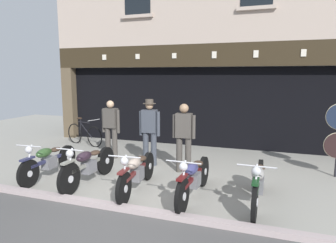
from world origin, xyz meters
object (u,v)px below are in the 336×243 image
motorcycle_center_left (88,165)px  motorcycle_center_right (194,177)px  shopkeeper_center (150,129)px  advert_board_near (139,92)px  motorcycle_left (48,160)px  motorcycle_center (137,171)px  leaning_bicycle (84,134)px  salesman_right (184,134)px  salesman_left (111,126)px  motorcycle_right (258,182)px

motorcycle_center_left → motorcycle_center_right: size_ratio=0.98×
shopkeeper_center → advert_board_near: (-1.50, 2.65, 0.78)m
shopkeeper_center → motorcycle_left: bearing=39.7°
motorcycle_left → advert_board_near: (0.30, 4.34, 1.33)m
motorcycle_center_left → motorcycle_center_right: motorcycle_center_left is taller
motorcycle_center → advert_board_near: 5.01m
motorcycle_center_left → leaning_bicycle: 3.88m
motorcycle_left → motorcycle_center_left: size_ratio=0.96×
salesman_right → leaning_bicycle: (-3.99, 1.67, -0.56)m
salesman_left → advert_board_near: size_ratio=1.79×
shopkeeper_center → salesman_left: bearing=-16.4°
motorcycle_center → motorcycle_right: bearing=177.8°
salesman_left → salesman_right: salesman_right is taller
motorcycle_center → salesman_right: (0.54, 1.51, 0.51)m
shopkeeper_center → leaning_bicycle: shopkeeper_center is taller
motorcycle_center → motorcycle_center_right: bearing=175.8°
motorcycle_center → salesman_left: (-1.77, 2.07, 0.49)m
motorcycle_left → salesman_left: (0.49, 1.99, 0.50)m
motorcycle_right → salesman_left: 4.58m
motorcycle_right → leaning_bicycle: size_ratio=1.23×
motorcycle_center_right → shopkeeper_center: 2.47m
salesman_right → leaning_bicycle: 4.36m
motorcycle_right → salesman_left: (-4.12, 1.95, 0.48)m
motorcycle_center → salesman_right: bearing=-114.7°
motorcycle_center_right → shopkeeper_center: shopkeeper_center is taller
motorcycle_center_left → motorcycle_center: 1.17m
motorcycle_left → salesman_left: size_ratio=1.19×
motorcycle_center → motorcycle_right: size_ratio=1.00×
shopkeeper_center → motorcycle_center: bearing=100.9°
motorcycle_left → motorcycle_center_right: size_ratio=0.94×
motorcycle_left → salesman_right: (2.80, 1.43, 0.52)m
motorcycle_center → shopkeeper_center: (-0.46, 1.77, 0.54)m
advert_board_near → leaning_bicycle: advert_board_near is taller
motorcycle_center_right → motorcycle_right: size_ratio=1.01×
motorcycle_left → motorcycle_center_left: 1.09m
salesman_right → leaning_bicycle: salesman_right is taller
motorcycle_left → salesman_right: 3.19m
salesman_left → leaning_bicycle: 2.09m
motorcycle_left → motorcycle_right: motorcycle_right is taller
motorcycle_right → salesman_right: salesman_right is taller
shopkeeper_center → leaning_bicycle: bearing=-28.9°
motorcycle_left → motorcycle_center_right: bearing=176.5°
salesman_left → salesman_right: size_ratio=0.98×
motorcycle_left → motorcycle_center_left: (1.09, -0.03, 0.02)m
motorcycle_center → advert_board_near: bearing=-71.1°
motorcycle_left → motorcycle_center_left: motorcycle_center_left is taller
motorcycle_center → salesman_left: salesman_left is taller
leaning_bicycle → motorcycle_center_left: bearing=51.9°
shopkeeper_center → salesman_right: shopkeeper_center is taller
motorcycle_center_left → motorcycle_right: 3.52m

